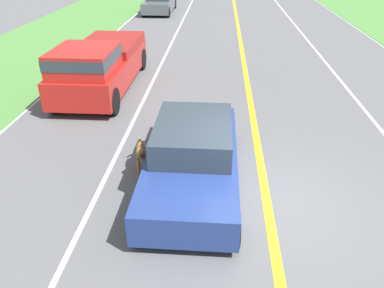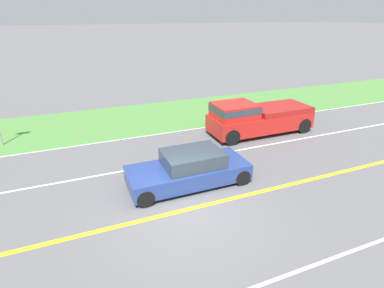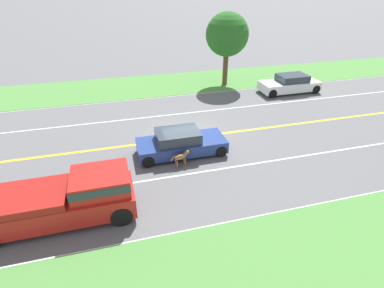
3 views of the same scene
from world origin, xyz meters
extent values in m
plane|color=#5B5B5E|center=(0.00, 0.00, 0.00)|extent=(400.00, 400.00, 0.00)
cube|color=yellow|center=(0.00, 0.00, 0.00)|extent=(0.18, 160.00, 0.01)
cube|color=white|center=(7.00, 0.00, 0.00)|extent=(0.14, 160.00, 0.01)
cube|color=white|center=(3.50, 0.00, 0.00)|extent=(0.10, 160.00, 0.01)
cube|color=#4C843D|center=(10.00, 0.00, 0.01)|extent=(6.00, 160.00, 0.03)
cube|color=navy|center=(1.55, -0.66, 0.48)|extent=(1.85, 4.56, 0.61)
cube|color=#2D3842|center=(1.55, -0.85, 1.06)|extent=(1.59, 2.19, 0.55)
cylinder|color=black|center=(2.39, 1.21, 0.31)|extent=(0.22, 0.62, 0.62)
cylinder|color=black|center=(2.39, -2.54, 0.31)|extent=(0.22, 0.62, 0.62)
cylinder|color=black|center=(0.71, 1.21, 0.31)|extent=(0.22, 0.62, 0.62)
cylinder|color=black|center=(0.71, -2.54, 0.31)|extent=(0.22, 0.62, 0.62)
ellipsoid|color=olive|center=(2.74, -1.00, 0.53)|extent=(0.35, 0.67, 0.28)
cylinder|color=olive|center=(2.76, -0.77, 0.19)|extent=(0.07, 0.07, 0.39)
cylinder|color=olive|center=(2.86, -1.20, 0.19)|extent=(0.07, 0.07, 0.39)
cylinder|color=olive|center=(2.62, -0.80, 0.19)|extent=(0.07, 0.07, 0.39)
cylinder|color=olive|center=(2.73, -1.23, 0.19)|extent=(0.07, 0.07, 0.39)
cylinder|color=olive|center=(2.68, -0.74, 0.64)|extent=(0.17, 0.20, 0.17)
sphere|color=olive|center=(2.65, -0.63, 0.70)|extent=(0.26, 0.26, 0.22)
ellipsoid|color=#331E14|center=(2.62, -0.48, 0.68)|extent=(0.12, 0.12, 0.08)
cone|color=brown|center=(2.71, -0.62, 0.78)|extent=(0.08, 0.08, 0.10)
cone|color=brown|center=(2.60, -0.65, 0.78)|extent=(0.08, 0.08, 0.10)
cylinder|color=olive|center=(2.84, -1.41, 0.57)|extent=(0.10, 0.24, 0.24)
cube|color=red|center=(5.09, -6.26, 0.67)|extent=(2.02, 5.61, 0.85)
cube|color=red|center=(5.09, -4.63, 1.46)|extent=(1.78, 2.12, 0.72)
cube|color=#2D3842|center=(5.09, -4.63, 1.57)|extent=(1.80, 2.14, 0.32)
cube|color=maroon|center=(5.09, -7.43, 1.25)|extent=(1.98, 3.19, 0.30)
cylinder|color=black|center=(6.02, -4.03, 0.41)|extent=(0.22, 0.82, 0.82)
cylinder|color=black|center=(6.02, -8.48, 0.41)|extent=(0.22, 0.82, 0.82)
cylinder|color=black|center=(4.17, -4.03, 0.41)|extent=(0.22, 0.82, 0.82)
cylinder|color=black|center=(4.17, -8.48, 0.41)|extent=(0.22, 0.82, 0.82)
camera|label=1|loc=(1.06, 6.14, 4.69)|focal=35.00mm
camera|label=2|loc=(-7.74, 2.96, 6.01)|focal=28.00mm
camera|label=3|loc=(14.76, -3.70, 8.19)|focal=28.00mm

